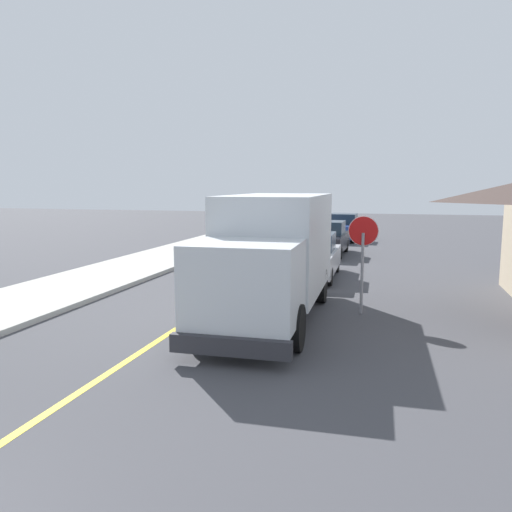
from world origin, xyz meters
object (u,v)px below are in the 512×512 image
object	(u,v)px
parked_car_mid	(327,239)
stop_sign	(363,246)
box_truck	(272,251)
parked_car_near	(312,257)
parked_car_far	(343,228)

from	to	relation	value
parked_car_mid	stop_sign	distance (m)	11.68
box_truck	parked_car_near	distance (m)	6.09
parked_car_near	parked_car_mid	size ratio (longest dim) A/B	1.01
box_truck	parked_car_far	distance (m)	19.32
parked_car_mid	box_truck	bearing A→B (deg)	-89.17
box_truck	stop_sign	size ratio (longest dim) A/B	2.73
box_truck	stop_sign	xyz separation A→B (m)	(2.24, 1.00, 0.09)
stop_sign	parked_car_mid	bearing A→B (deg)	102.03
parked_car_mid	stop_sign	bearing A→B (deg)	-77.97
parked_car_mid	parked_car_near	bearing A→B (deg)	-87.56
box_truck	parked_car_far	xyz separation A→B (m)	(-0.07, 19.29, -0.97)
parked_car_mid	stop_sign	xyz separation A→B (m)	(2.42, -11.38, 1.06)
parked_car_mid	parked_car_far	xyz separation A→B (m)	(0.11, 6.92, 0.00)
parked_car_mid	parked_car_far	distance (m)	6.92
box_truck	stop_sign	world-z (taller)	box_truck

